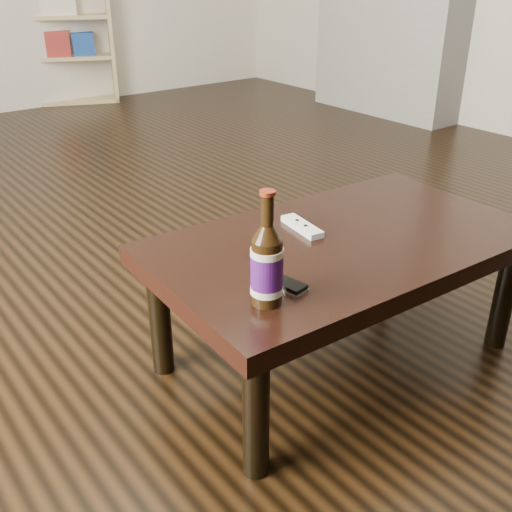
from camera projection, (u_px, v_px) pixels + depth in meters
floor at (223, 242)px, 2.56m from camera, size 5.00×6.00×0.01m
bookshelf at (62, 12)px, 4.76m from camera, size 0.79×0.58×1.33m
coffee_table at (342, 255)px, 1.68m from camera, size 1.09×0.67×0.40m
beer_bottle at (267, 265)px, 1.30m from camera, size 0.09×0.09×0.27m
phone at (288, 285)px, 1.40m from camera, size 0.06×0.10×0.02m
remote at (302, 226)px, 1.70m from camera, size 0.07×0.16×0.02m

